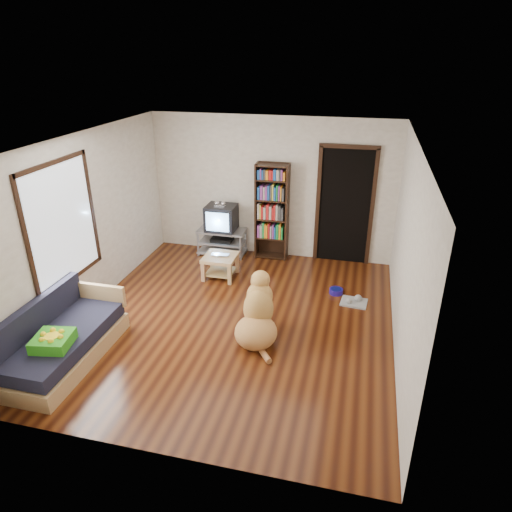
% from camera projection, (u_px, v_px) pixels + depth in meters
% --- Properties ---
extents(ground, '(5.00, 5.00, 0.00)m').
position_uv_depth(ground, '(235.00, 321.00, 6.70)').
color(ground, '#5B2A0F').
rests_on(ground, ground).
extents(ceiling, '(5.00, 5.00, 0.00)m').
position_uv_depth(ceiling, '(231.00, 141.00, 5.62)').
color(ceiling, white).
rests_on(ceiling, ground).
extents(wall_back, '(4.50, 0.00, 4.50)m').
position_uv_depth(wall_back, '(271.00, 188.00, 8.36)').
color(wall_back, silver).
rests_on(wall_back, ground).
extents(wall_front, '(4.50, 0.00, 4.50)m').
position_uv_depth(wall_front, '(152.00, 346.00, 3.95)').
color(wall_front, silver).
rests_on(wall_front, ground).
extents(wall_left, '(0.00, 5.00, 5.00)m').
position_uv_depth(wall_left, '(85.00, 225.00, 6.64)').
color(wall_left, silver).
rests_on(wall_left, ground).
extents(wall_right, '(0.00, 5.00, 5.00)m').
position_uv_depth(wall_right, '(406.00, 255.00, 5.67)').
color(wall_right, silver).
rests_on(wall_right, ground).
extents(green_cushion, '(0.49, 0.49, 0.14)m').
position_uv_depth(green_cushion, '(53.00, 341.00, 5.39)').
color(green_cushion, green).
rests_on(green_cushion, sofa).
extents(laptop, '(0.32, 0.22, 0.02)m').
position_uv_depth(laptop, '(220.00, 256.00, 7.79)').
color(laptop, silver).
rests_on(laptop, coffee_table).
extents(dog_bowl, '(0.22, 0.22, 0.08)m').
position_uv_depth(dog_bowl, '(336.00, 291.00, 7.42)').
color(dog_bowl, navy).
rests_on(dog_bowl, ground).
extents(grey_rag, '(0.43, 0.36, 0.03)m').
position_uv_depth(grey_rag, '(354.00, 302.00, 7.15)').
color(grey_rag, gray).
rests_on(grey_rag, ground).
extents(window, '(0.03, 1.46, 1.70)m').
position_uv_depth(window, '(62.00, 224.00, 6.11)').
color(window, white).
rests_on(window, wall_left).
extents(doorway, '(1.03, 0.05, 2.19)m').
position_uv_depth(doorway, '(345.00, 204.00, 8.13)').
color(doorway, black).
rests_on(doorway, wall_back).
extents(tv_stand, '(0.90, 0.45, 0.50)m').
position_uv_depth(tv_stand, '(222.00, 241.00, 8.77)').
color(tv_stand, '#99999E').
rests_on(tv_stand, ground).
extents(crt_tv, '(0.55, 0.52, 0.58)m').
position_uv_depth(crt_tv, '(222.00, 217.00, 8.59)').
color(crt_tv, black).
rests_on(crt_tv, tv_stand).
extents(bookshelf, '(0.60, 0.30, 1.80)m').
position_uv_depth(bookshelf, '(272.00, 207.00, 8.34)').
color(bookshelf, black).
rests_on(bookshelf, ground).
extents(sofa, '(0.80, 1.80, 0.80)m').
position_uv_depth(sofa, '(62.00, 342.00, 5.77)').
color(sofa, tan).
rests_on(sofa, ground).
extents(coffee_table, '(0.55, 0.55, 0.40)m').
position_uv_depth(coffee_table, '(220.00, 262.00, 7.87)').
color(coffee_table, tan).
rests_on(coffee_table, ground).
extents(dog, '(0.63, 1.10, 0.92)m').
position_uv_depth(dog, '(258.00, 316.00, 6.19)').
color(dog, tan).
rests_on(dog, ground).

